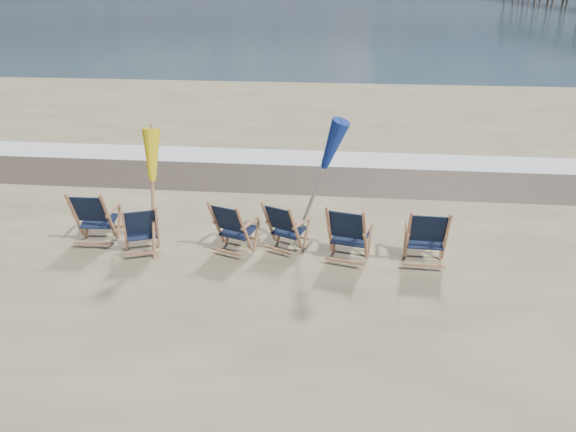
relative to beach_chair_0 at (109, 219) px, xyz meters
name	(u,v)px	position (x,y,z in m)	size (l,w,h in m)	color
ocean	(349,1)	(3.17, 125.38, -0.53)	(400.00, 400.00, 0.00)	#314952
surf_foam	(313,158)	(3.17, 5.68, -0.53)	(200.00, 1.40, 0.01)	silver
wet_sand_strip	(309,176)	(3.17, 4.18, -0.53)	(200.00, 2.60, 0.00)	#42362A
beach_chair_0	(109,219)	(0.00, 0.00, 0.00)	(0.68, 0.76, 1.06)	black
beach_chair_1	(157,229)	(0.93, -0.19, -0.06)	(0.60, 0.68, 0.94)	black
beach_chair_2	(244,231)	(2.41, -0.19, -0.03)	(0.64, 0.72, 0.99)	black
beach_chair_3	(295,231)	(3.25, -0.03, -0.06)	(0.61, 0.68, 0.95)	black
beach_chair_4	(365,237)	(4.40, -0.28, 0.00)	(0.68, 0.76, 1.06)	black
beach_chair_5	(446,239)	(5.69, -0.23, 0.00)	(0.68, 0.76, 1.06)	black
umbrella_yellow	(149,163)	(0.88, -0.14, 1.09)	(0.30, 0.30, 2.14)	#B1754F
umbrella_blue	(316,143)	(3.55, 0.25, 1.38)	(0.30, 0.30, 2.46)	#A5A5AD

